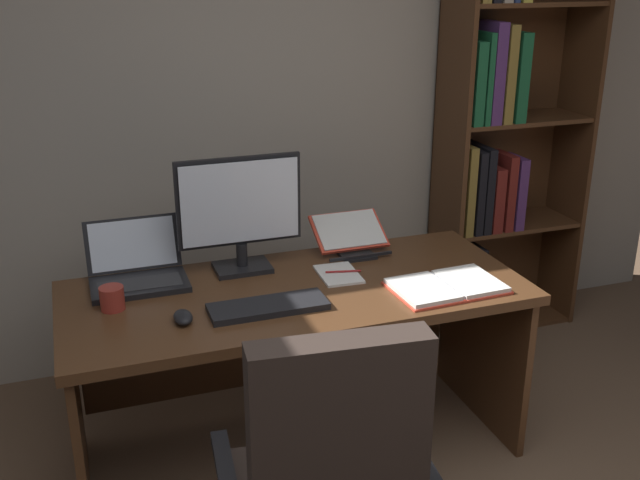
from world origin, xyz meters
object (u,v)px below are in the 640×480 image
bookshelf (498,125)px  open_binder (446,286)px  pen (343,271)px  computer_mouse (183,317)px  keyboard (268,307)px  coffee_mug (112,298)px  laptop (137,271)px  reading_stand_with_book (350,235)px  notepad (338,274)px  monitor (240,214)px  desk (291,325)px

bookshelf → open_binder: size_ratio=5.32×
open_binder → pen: (-0.32, 0.25, 0.00)m
bookshelf → computer_mouse: (-1.76, -0.90, -0.36)m
keyboard → coffee_mug: (-0.52, 0.19, 0.03)m
keyboard → coffee_mug: size_ratio=4.89×
laptop → pen: size_ratio=2.57×
reading_stand_with_book → notepad: bearing=-121.1°
reading_stand_with_book → monitor: bearing=-174.0°
laptop → coffee_mug: bearing=-118.1°
keyboard → pen: (0.36, 0.20, 0.00)m
keyboard → computer_mouse: 0.30m
laptop → computer_mouse: laptop is taller
laptop → notepad: 0.77m
computer_mouse → reading_stand_with_book: (0.78, 0.44, 0.05)m
bookshelf → notepad: bearing=-148.1°
bookshelf → keyboard: 1.76m
monitor → keyboard: bearing=-90.0°
monitor → notepad: 0.45m
keyboard → pen: keyboard is taller
bookshelf → coffee_mug: 2.13m
desk → computer_mouse: bearing=-153.8°
bookshelf → computer_mouse: bookshelf is taller
reading_stand_with_book → laptop: bearing=-177.1°
computer_mouse → pen: size_ratio=0.74×
reading_stand_with_book → notepad: 0.28m
pen → coffee_mug: 0.88m
monitor → laptop: monitor is taller
reading_stand_with_book → notepad: (-0.14, -0.23, -0.06)m
laptop → computer_mouse: size_ratio=3.46×
monitor → reading_stand_with_book: monitor is taller
monitor → coffee_mug: (-0.52, -0.20, -0.19)m
reading_stand_with_book → pen: bearing=-117.4°
open_binder → desk: bearing=150.7°
laptop → keyboard: 0.57m
computer_mouse → reading_stand_with_book: reading_stand_with_book is taller
monitor → computer_mouse: 0.54m
reading_stand_with_book → bookshelf: bearing=25.3°
reading_stand_with_book → pen: 0.27m
monitor → pen: (0.36, -0.18, -0.22)m
keyboard → computer_mouse: computer_mouse is taller
keyboard → pen: size_ratio=3.00×
bookshelf → laptop: bookshelf is taller
desk → bookshelf: bearing=27.4°
monitor → open_binder: bearing=-32.8°
monitor → laptop: 0.45m
bookshelf → pen: (-1.10, -0.70, -0.37)m
computer_mouse → reading_stand_with_book: 0.90m
computer_mouse → coffee_mug: size_ratio=1.21×
coffee_mug → desk: bearing=3.0°
desk → computer_mouse: size_ratio=16.71×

